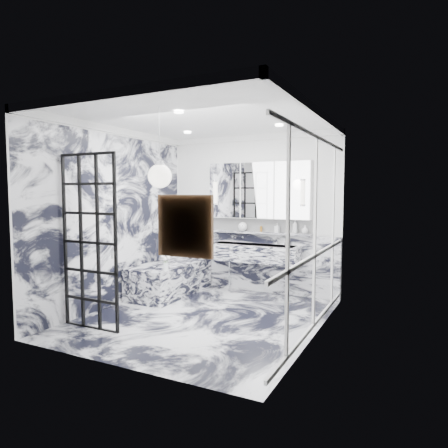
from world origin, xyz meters
The scene contains 25 objects.
floor centered at (0.00, 0.00, 0.00)m, with size 3.60×3.60×0.00m, color white.
ceiling centered at (0.00, 0.00, 2.80)m, with size 3.60×3.60×0.00m, color white.
wall_back centered at (0.00, 1.80, 1.40)m, with size 3.60×3.60×0.00m, color white.
wall_front centered at (0.00, -1.80, 1.40)m, with size 3.60×3.60×0.00m, color white.
wall_left centered at (-1.60, 0.00, 1.40)m, with size 3.60×3.60×0.00m, color white.
wall_right centered at (1.60, 0.00, 1.40)m, with size 3.60×3.60×0.00m, color white.
marble_clad_back centered at (0.00, 1.78, 0.53)m, with size 3.18×0.05×1.05m, color white.
marble_clad_left centered at (-1.59, 0.00, 1.34)m, with size 0.02×3.56×2.68m, color white.
panel_molding centered at (1.58, 0.00, 1.30)m, with size 0.03×3.40×2.30m, color white.
soap_bottle_a centered at (0.83, 1.71, 1.21)m, with size 0.09×0.09×0.23m, color #8C5919.
soap_bottle_b centered at (0.51, 1.71, 1.17)m, with size 0.07×0.08×0.16m, color #4C4C51.
soap_bottle_c centered at (1.00, 1.71, 1.16)m, with size 0.11×0.11×0.14m, color silver.
face_pot centered at (-0.14, 1.71, 1.17)m, with size 0.17×0.17×0.17m, color white.
amber_bottle centered at (0.21, 1.71, 1.14)m, with size 0.04×0.04×0.10m, color #8C5919.
flower_vase centered at (-0.86, 0.32, 0.61)m, with size 0.08×0.08×0.12m, color silver.
crittall_door centered at (-1.10, -1.05, 1.14)m, with size 0.88×0.04×2.27m, color black, non-canonical shape.
artwork centered at (0.81, -1.76, 1.48)m, with size 0.47×0.05×0.47m, color orange.
pendant_light centered at (0.09, -1.15, 1.97)m, with size 0.27×0.27×0.27m, color white.
trough_sink centered at (0.15, 1.55, 0.73)m, with size 1.60×0.45×0.30m, color silver.
ledge centered at (0.15, 1.72, 1.07)m, with size 1.90×0.14×0.04m, color silver.
subway_tile centered at (0.15, 1.78, 1.21)m, with size 1.90×0.03×0.23m, color white.
mirror_cabinet centered at (0.15, 1.73, 1.82)m, with size 1.90×0.16×1.00m, color white.
sconce_left centered at (-0.67, 1.63, 1.78)m, with size 0.07×0.07×0.40m, color white.
sconce_right centered at (0.97, 1.63, 1.78)m, with size 0.07×0.07×0.40m, color white.
bathtub centered at (-1.18, 0.90, 0.28)m, with size 0.75×1.65×0.55m, color silver.
Camera 1 is at (2.76, -4.87, 1.78)m, focal length 32.00 mm.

